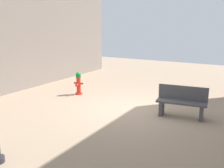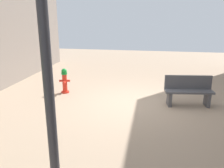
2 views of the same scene
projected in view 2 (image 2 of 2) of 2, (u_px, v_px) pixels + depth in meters
ground_plane at (137, 103)px, 7.75m from camera, size 23.40×23.40×0.00m
fire_hydrant at (65, 81)px, 8.66m from camera, size 0.40×0.37×0.92m
bench_near at (188, 90)px, 7.47m from camera, size 1.53×0.62×0.95m
street_lamp at (44, 37)px, 2.96m from camera, size 0.36×0.36×4.12m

